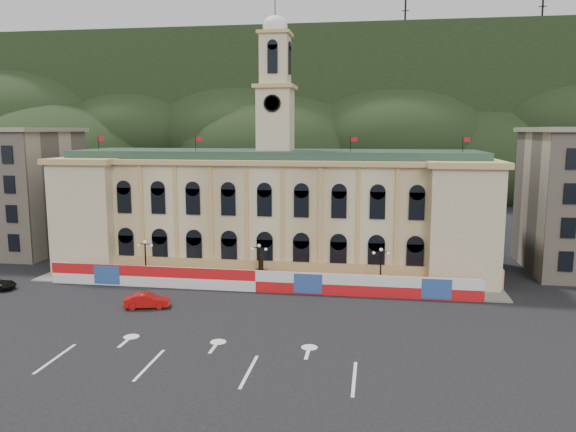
# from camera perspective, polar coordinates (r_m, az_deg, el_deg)

# --- Properties ---
(ground) EXTENTS (260.00, 260.00, 0.00)m
(ground) POSITION_cam_1_polar(r_m,az_deg,el_deg) (50.82, -6.95, -12.37)
(ground) COLOR black
(ground) RESTS_ON ground
(lane_markings) EXTENTS (26.00, 10.00, 0.02)m
(lane_markings) POSITION_cam_1_polar(r_m,az_deg,el_deg) (46.39, -8.69, -14.53)
(lane_markings) COLOR white
(lane_markings) RESTS_ON ground
(hill_ridge) EXTENTS (230.00, 80.00, 64.00)m
(hill_ridge) POSITION_cam_1_polar(r_m,az_deg,el_deg) (168.06, 4.49, 9.13)
(hill_ridge) COLOR black
(hill_ridge) RESTS_ON ground
(city_hall) EXTENTS (56.20, 17.60, 37.10)m
(city_hall) POSITION_cam_1_polar(r_m,az_deg,el_deg) (75.09, -1.31, 0.77)
(city_hall) COLOR beige
(city_hall) RESTS_ON ground
(hoarding_fence) EXTENTS (50.00, 0.44, 2.50)m
(hoarding_fence) POSITION_cam_1_polar(r_m,az_deg,el_deg) (64.32, -3.24, -6.60)
(hoarding_fence) COLOR red
(hoarding_fence) RESTS_ON ground
(pavement) EXTENTS (56.00, 5.50, 0.16)m
(pavement) POSITION_cam_1_polar(r_m,az_deg,el_deg) (67.17, -2.79, -6.97)
(pavement) COLOR slate
(pavement) RESTS_ON ground
(statue) EXTENTS (1.40, 1.40, 3.72)m
(statue) POSITION_cam_1_polar(r_m,az_deg,el_deg) (67.12, -2.75, -6.00)
(statue) COLOR #595651
(statue) RESTS_ON ground
(lamp_left) EXTENTS (1.96, 0.44, 5.15)m
(lamp_left) POSITION_cam_1_polar(r_m,az_deg,el_deg) (69.89, -14.28, -4.08)
(lamp_left) COLOR black
(lamp_left) RESTS_ON ground
(lamp_center) EXTENTS (1.96, 0.44, 5.15)m
(lamp_center) POSITION_cam_1_polar(r_m,az_deg,el_deg) (65.71, -2.94, -4.63)
(lamp_center) COLOR black
(lamp_center) RESTS_ON ground
(lamp_right) EXTENTS (1.96, 0.44, 5.15)m
(lamp_right) POSITION_cam_1_polar(r_m,az_deg,el_deg) (64.37, 9.39, -5.02)
(lamp_right) COLOR black
(lamp_right) RESTS_ON ground
(red_sedan) EXTENTS (3.91, 5.41, 1.52)m
(red_sedan) POSITION_cam_1_polar(r_m,az_deg,el_deg) (60.50, -14.12, -8.34)
(red_sedan) COLOR #B30E0C
(red_sedan) RESTS_ON ground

